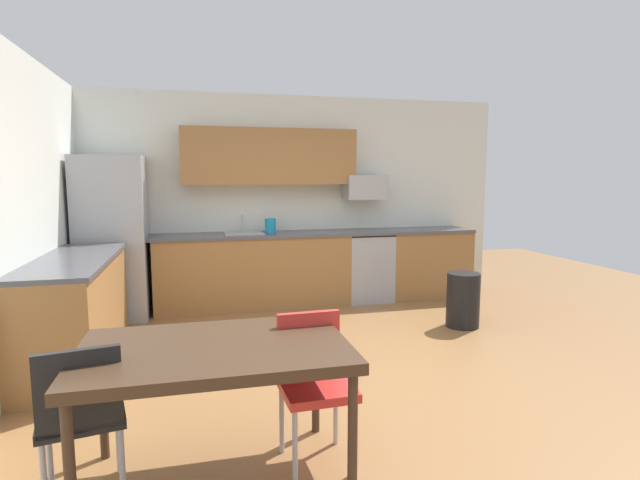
{
  "coord_description": "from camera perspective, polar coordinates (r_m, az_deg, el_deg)",
  "views": [
    {
      "loc": [
        -1.24,
        -3.95,
        1.65
      ],
      "look_at": [
        0.0,
        1.0,
        1.0
      ],
      "focal_mm": 28.02,
      "sensor_mm": 36.0,
      "label": 1
    }
  ],
  "objects": [
    {
      "name": "microwave",
      "position": [
        6.72,
        5.12,
        6.02
      ],
      "size": [
        0.54,
        0.36,
        0.32
      ],
      "primitive_type": "cube",
      "color": "#9EA0A5"
    },
    {
      "name": "sink_basin",
      "position": [
        6.32,
        -8.66,
        0.18
      ],
      "size": [
        0.48,
        0.4,
        0.14
      ],
      "primitive_type": "cube",
      "color": "#A5A8AD",
      "rests_on": "countertop_back"
    },
    {
      "name": "chair_near_table",
      "position": [
        3.0,
        -0.75,
        -15.14
      ],
      "size": [
        0.42,
        0.42,
        0.85
      ],
      "color": "red",
      "rests_on": "ground"
    },
    {
      "name": "cabinet_run_left",
      "position": [
        5.01,
        -26.07,
        -7.35
      ],
      "size": [
        0.6,
        2.0,
        0.9
      ],
      "primitive_type": "cube",
      "color": "olive",
      "rests_on": "ground"
    },
    {
      "name": "cabinet_run_back_right",
      "position": [
        7.06,
        11.96,
        -2.68
      ],
      "size": [
        1.14,
        0.6,
        0.9
      ],
      "primitive_type": "cube",
      "color": "olive",
      "rests_on": "ground"
    },
    {
      "name": "sink_faucet",
      "position": [
        6.48,
        -8.84,
        1.78
      ],
      "size": [
        0.02,
        0.02,
        0.24
      ],
      "primitive_type": "cylinder",
      "color": "#B2B5BA",
      "rests_on": "countertop_back"
    },
    {
      "name": "countertop_back",
      "position": [
        6.41,
        -2.82,
        0.72
      ],
      "size": [
        4.8,
        0.64,
        0.04
      ],
      "primitive_type": "cube",
      "color": "#4C4C51",
      "rests_on": "cabinet_run_back"
    },
    {
      "name": "refrigerator",
      "position": [
        6.28,
        -22.59,
        0.23
      ],
      "size": [
        0.76,
        0.7,
        1.88
      ],
      "primitive_type": "cube",
      "color": "#9EA0A5",
      "rests_on": "ground"
    },
    {
      "name": "upper_cabinets_back",
      "position": [
        6.45,
        -5.76,
        9.45
      ],
      "size": [
        2.2,
        0.34,
        0.7
      ],
      "primitive_type": "cube",
      "color": "olive"
    },
    {
      "name": "wall_back",
      "position": [
        6.72,
        -3.43,
        4.69
      ],
      "size": [
        5.8,
        0.1,
        2.7
      ],
      "primitive_type": "cube",
      "color": "silver",
      "rests_on": "ground"
    },
    {
      "name": "trash_bin",
      "position": [
        5.75,
        16.02,
        -6.59
      ],
      "size": [
        0.36,
        0.36,
        0.6
      ],
      "primitive_type": "cylinder",
      "color": "black",
      "rests_on": "ground"
    },
    {
      "name": "dining_table",
      "position": [
        2.77,
        -11.86,
        -12.86
      ],
      "size": [
        1.4,
        0.9,
        0.77
      ],
      "color": "#422D1E",
      "rests_on": "ground"
    },
    {
      "name": "cabinet_run_back",
      "position": [
        6.4,
        -7.58,
        -3.61
      ],
      "size": [
        2.41,
        0.6,
        0.9
      ],
      "primitive_type": "cube",
      "color": "olive",
      "rests_on": "ground"
    },
    {
      "name": "ground_plane",
      "position": [
        4.45,
        3.23,
        -14.5
      ],
      "size": [
        12.0,
        12.0,
        0.0
      ],
      "primitive_type": "plane",
      "color": "olive"
    },
    {
      "name": "oven_range",
      "position": [
        6.73,
        5.3,
        -3.0
      ],
      "size": [
        0.6,
        0.6,
        0.91
      ],
      "color": "#999BA0",
      "rests_on": "ground"
    },
    {
      "name": "kettle",
      "position": [
        6.39,
        -5.68,
        1.57
      ],
      "size": [
        0.14,
        0.14,
        0.2
      ],
      "primitive_type": "cylinder",
      "color": "#198CBF",
      "rests_on": "countertop_back"
    },
    {
      "name": "chair_far_side",
      "position": [
        2.85,
        -25.62,
        -17.14
      ],
      "size": [
        0.47,
        0.47,
        0.85
      ],
      "color": "black",
      "rests_on": "ground"
    },
    {
      "name": "countertop_left",
      "position": [
        4.92,
        -26.37,
        -2.03
      ],
      "size": [
        0.64,
        2.0,
        0.04
      ],
      "primitive_type": "cube",
      "color": "#4C4C51",
      "rests_on": "cabinet_run_left"
    }
  ]
}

